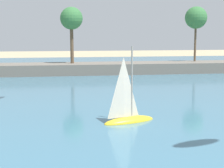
{
  "coord_description": "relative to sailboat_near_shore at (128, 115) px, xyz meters",
  "views": [
    {
      "loc": [
        -1.34,
        -2.89,
        6.79
      ],
      "look_at": [
        1.07,
        13.11,
        4.44
      ],
      "focal_mm": 56.96,
      "sensor_mm": 36.0,
      "label": 1
    }
  ],
  "objects": [
    {
      "name": "sea",
      "position": [
        -3.78,
        28.79,
        -0.58
      ],
      "size": [
        220.0,
        87.11,
        0.06
      ],
      "primitive_type": "cube",
      "color": "teal",
      "rests_on": "ground"
    },
    {
      "name": "sailboat_near_shore",
      "position": [
        0.0,
        0.0,
        0.0
      ],
      "size": [
        4.42,
        2.61,
        6.15
      ],
      "color": "yellow",
      "rests_on": "sea"
    },
    {
      "name": "palm_headland",
      "position": [
        -8.09,
        32.33,
        2.33
      ],
      "size": [
        99.56,
        6.21,
        12.11
      ],
      "color": "slate",
      "rests_on": "ground"
    }
  ]
}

